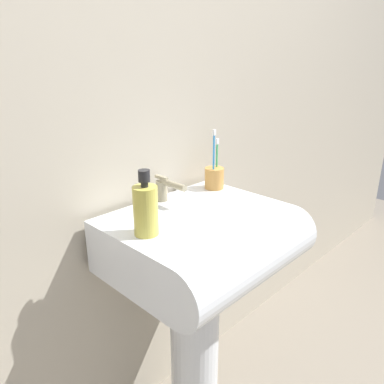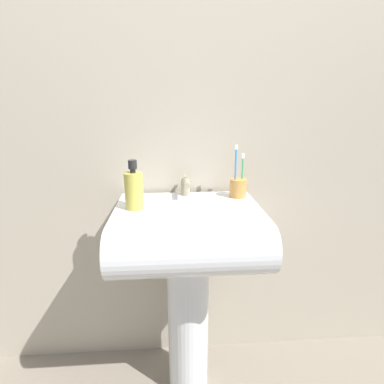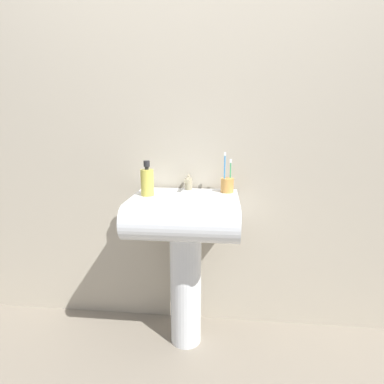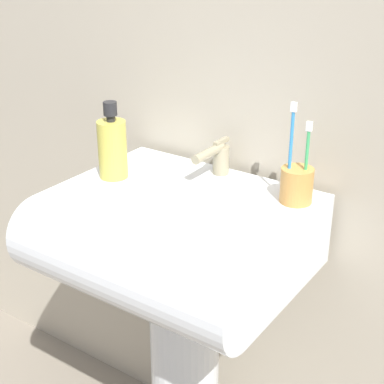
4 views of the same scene
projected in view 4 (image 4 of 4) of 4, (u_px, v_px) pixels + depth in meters
wall_back at (242, 32)px, 1.36m from camera, size 5.00×0.05×2.40m
sink_pedestal at (185, 377)px, 1.53m from camera, size 0.18×0.18×0.70m
sink_basin at (168, 240)px, 1.31m from camera, size 0.56×0.48×0.17m
faucet at (217, 157)px, 1.40m from camera, size 0.04×0.14×0.09m
toothbrush_cup at (297, 184)px, 1.27m from camera, size 0.07×0.07×0.22m
soap_bottle at (112, 147)px, 1.39m from camera, size 0.07×0.07×0.19m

